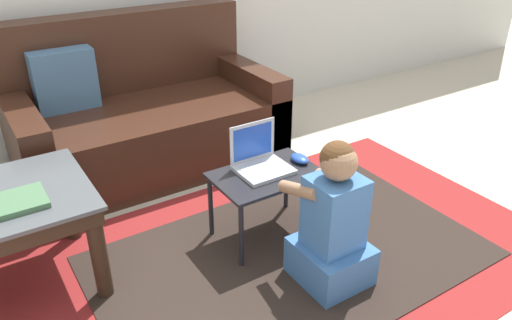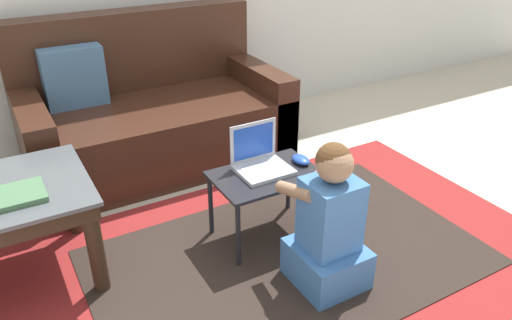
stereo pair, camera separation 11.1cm
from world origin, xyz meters
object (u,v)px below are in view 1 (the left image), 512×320
Objects in this scene: laptop_desk at (266,182)px; book_on_table at (11,203)px; couch at (144,117)px; computer_mouse at (299,158)px; laptop at (261,163)px; person_seated at (332,225)px.

laptop_desk is 1.13m from book_on_table.
laptop_desk is (0.19, -1.13, 0.01)m from couch.
couch is at bearing 109.74° from computer_mouse.
laptop_desk is at bearing -90.30° from laptop.
book_on_table is at bearing 152.70° from person_seated.
person_seated is 1.32m from book_on_table.
book_on_table is at bearing -133.20° from couch.
person_seated is (-0.15, -0.45, -0.09)m from computer_mouse.
laptop is at bearing 171.69° from computer_mouse.
computer_mouse is 1.32m from book_on_table.
computer_mouse is at bearing 4.07° from laptop_desk.
laptop is at bearing 89.70° from laptop_desk.
couch reaches higher than person_seated.
book_on_table is at bearing 171.45° from laptop_desk.
laptop_desk is at bearing 97.65° from person_seated.
computer_mouse is at bearing 71.23° from person_seated.
laptop_desk is 0.44m from person_seated.
couch is 3.11× the size of laptop_desk.
laptop_desk is 2.00× the size of book_on_table.
book_on_table reaches higher than computer_mouse.
computer_mouse reaches higher than laptop_desk.
couch is at bearing 99.58° from laptop_desk.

